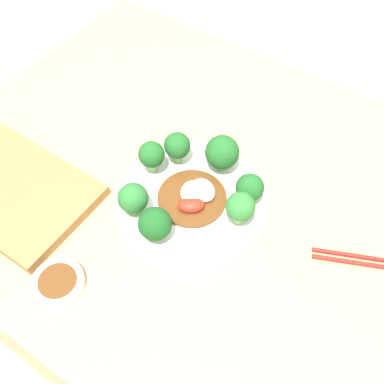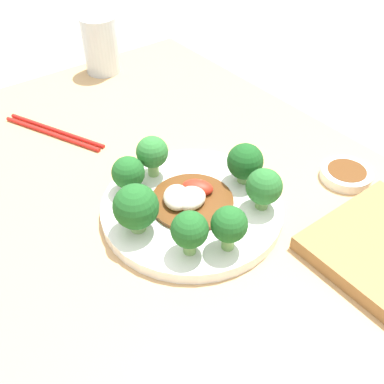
# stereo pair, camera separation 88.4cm
# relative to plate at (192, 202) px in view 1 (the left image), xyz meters

# --- Properties ---
(ground_plane) EXTENTS (8.00, 8.00, 0.00)m
(ground_plane) POSITION_rel_plate_xyz_m (-0.01, -0.05, -0.76)
(ground_plane) COLOR #B7B2A8
(table) EXTENTS (1.01, 0.74, 0.75)m
(table) POSITION_rel_plate_xyz_m (-0.01, -0.05, -0.39)
(table) COLOR tan
(table) RESTS_ON ground_plane
(plate) EXTENTS (0.25, 0.25, 0.02)m
(plate) POSITION_rel_plate_xyz_m (0.00, 0.00, 0.00)
(plate) COLOR white
(plate) RESTS_ON table
(broccoli_southwest) EXTENTS (0.05, 0.05, 0.05)m
(broccoli_southwest) POSITION_rel_plate_xyz_m (-0.08, -0.05, 0.04)
(broccoli_southwest) COLOR #70A356
(broccoli_southwest) RESTS_ON plate
(broccoli_north) EXTENTS (0.05, 0.05, 0.06)m
(broccoli_north) POSITION_rel_plate_xyz_m (0.01, 0.09, 0.04)
(broccoli_north) COLOR #89B76B
(broccoli_north) RESTS_ON plate
(broccoli_west) EXTENTS (0.05, 0.05, 0.06)m
(broccoli_west) POSITION_rel_plate_xyz_m (-0.08, -0.01, 0.05)
(broccoli_west) COLOR #89B76B
(broccoli_west) RESTS_ON plate
(broccoli_southeast) EXTENTS (0.05, 0.05, 0.06)m
(broccoli_southeast) POSITION_rel_plate_xyz_m (0.07, -0.06, 0.05)
(broccoli_southeast) COLOR #7AAD5B
(broccoli_southeast) RESTS_ON plate
(broccoli_south) EXTENTS (0.06, 0.06, 0.07)m
(broccoli_south) POSITION_rel_plate_xyz_m (-0.00, -0.08, 0.05)
(broccoli_south) COLOR #89B76B
(broccoli_south) RESTS_ON plate
(broccoli_northeast) EXTENTS (0.05, 0.05, 0.06)m
(broccoli_northeast) POSITION_rel_plate_xyz_m (0.06, 0.07, 0.04)
(broccoli_northeast) COLOR #70A356
(broccoli_northeast) RESTS_ON plate
(broccoli_east) EXTENTS (0.04, 0.04, 0.06)m
(broccoli_east) POSITION_rel_plate_xyz_m (0.09, -0.01, 0.05)
(broccoli_east) COLOR #7AAD5B
(broccoli_east) RESTS_ON plate
(stirfry_center) EXTENTS (0.11, 0.11, 0.02)m
(stirfry_center) POSITION_rel_plate_xyz_m (-0.00, -0.00, 0.02)
(stirfry_center) COLOR #5B3314
(stirfry_center) RESTS_ON plate
(chopsticks) EXTENTS (0.19, 0.10, 0.01)m
(chopsticks) POSITION_rel_plate_xyz_m (-0.30, -0.07, -0.01)
(chopsticks) COLOR red
(chopsticks) RESTS_ON table
(sauce_dish) EXTENTS (0.08, 0.08, 0.02)m
(sauce_dish) POSITION_rel_plate_xyz_m (0.08, 0.23, -0.00)
(sauce_dish) COLOR white
(sauce_dish) RESTS_ON table
(cutting_board) EXTENTS (0.27, 0.19, 0.02)m
(cutting_board) POSITION_rel_plate_xyz_m (0.26, 0.15, 0.00)
(cutting_board) COLOR olive
(cutting_board) RESTS_ON table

